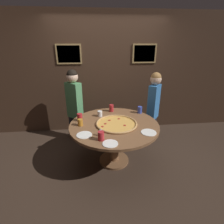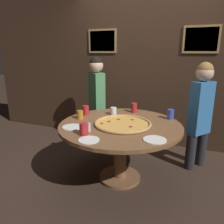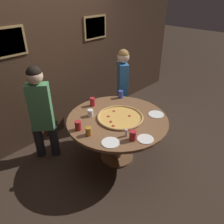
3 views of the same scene
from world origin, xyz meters
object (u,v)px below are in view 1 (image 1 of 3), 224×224
object	(u,v)px
drink_cup_near_right	(80,117)
white_plate_left_side	(84,135)
white_plate_near_front	(110,144)
condiment_shaker	(101,133)
drink_cup_beside_pizza	(80,123)
drink_cup_front_edge	(101,136)
drink_cup_far_right	(100,114)
white_plate_right_side	(149,132)
dining_table	(114,132)
diner_far_right	(74,102)
drink_cup_near_left	(111,108)
diner_side_left	(154,103)
giant_pizza	(117,124)
drink_cup_far_left	(140,110)

from	to	relation	value
drink_cup_near_right	white_plate_left_side	xyz separation A→B (m)	(0.09, -0.51, -0.06)
white_plate_near_front	drink_cup_near_right	bearing A→B (deg)	120.03
white_plate_near_front	condiment_shaker	size ratio (longest dim) A/B	2.18
drink_cup_near_right	drink_cup_beside_pizza	size ratio (longest dim) A/B	1.16
drink_cup_front_edge	condiment_shaker	distance (m)	0.11
drink_cup_far_right	white_plate_right_side	size ratio (longest dim) A/B	0.44
dining_table	diner_far_right	world-z (taller)	diner_far_right
dining_table	white_plate_right_side	distance (m)	0.61
drink_cup_near_left	drink_cup_far_right	size ratio (longest dim) A/B	1.33
white_plate_left_side	diner_far_right	bearing A→B (deg)	101.77
dining_table	drink_cup_beside_pizza	size ratio (longest dim) A/B	13.25
drink_cup_front_edge	diner_side_left	xyz separation A→B (m)	(1.12, 1.16, 0.02)
white_plate_left_side	white_plate_near_front	world-z (taller)	same
drink_cup_near_left	diner_side_left	bearing A→B (deg)	8.65
drink_cup_near_right	drink_cup_far_right	distance (m)	0.38
drink_cup_beside_pizza	white_plate_near_front	distance (m)	0.72
drink_cup_front_edge	diner_far_right	world-z (taller)	diner_far_right
white_plate_near_front	diner_far_right	world-z (taller)	diner_far_right
giant_pizza	diner_side_left	bearing A→B (deg)	39.65
drink_cup_far_left	white_plate_near_front	size ratio (longest dim) A/B	0.61
white_plate_left_side	drink_cup_far_left	bearing A→B (deg)	36.13
white_plate_left_side	diner_side_left	size ratio (longest dim) A/B	0.16
drink_cup_near_right	condiment_shaker	world-z (taller)	drink_cup_near_right
white_plate_left_side	condiment_shaker	size ratio (longest dim) A/B	2.34
giant_pizza	condiment_shaker	bearing A→B (deg)	-127.85
dining_table	drink_cup_beside_pizza	bearing A→B (deg)	-179.51
dining_table	white_plate_right_side	xyz separation A→B (m)	(0.48, -0.34, 0.15)
white_plate_near_front	diner_far_right	xyz separation A→B (m)	(-0.60, 1.45, 0.11)
giant_pizza	white_plate_left_side	xyz separation A→B (m)	(-0.51, -0.30, -0.01)
white_plate_near_front	diner_side_left	distance (m)	1.62
drink_cup_beside_pizza	diner_side_left	world-z (taller)	diner_side_left
drink_cup_near_left	drink_cup_far_right	distance (m)	0.32
condiment_shaker	white_plate_near_front	bearing A→B (deg)	-62.89
drink_cup_beside_pizza	diner_far_right	bearing A→B (deg)	101.20
dining_table	drink_cup_far_right	distance (m)	0.45
white_plate_near_front	drink_cup_far_left	bearing A→B (deg)	56.96
dining_table	drink_cup_front_edge	size ratio (longest dim) A/B	11.45
drink_cup_far_right	white_plate_right_side	distance (m)	0.98
drink_cup_near_right	white_plate_near_front	xyz separation A→B (m)	(0.45, -0.78, -0.06)
drink_cup_near_right	drink_cup_far_right	world-z (taller)	drink_cup_near_right
dining_table	drink_cup_near_right	size ratio (longest dim) A/B	11.47
drink_cup_far_left	diner_far_right	world-z (taller)	diner_far_right
drink_cup_far_left	condiment_shaker	distance (m)	1.10
drink_cup_near_right	drink_cup_beside_pizza	world-z (taller)	drink_cup_near_right
drink_cup_far_right	drink_cup_near_right	bearing A→B (deg)	-156.97
drink_cup_front_edge	condiment_shaker	size ratio (longest dim) A/B	1.32
white_plate_near_front	white_plate_right_side	size ratio (longest dim) A/B	0.92
dining_table	giant_pizza	distance (m)	0.16
dining_table	giant_pizza	xyz separation A→B (m)	(0.04, -0.02, 0.16)
drink_cup_front_edge	white_plate_near_front	distance (m)	0.17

